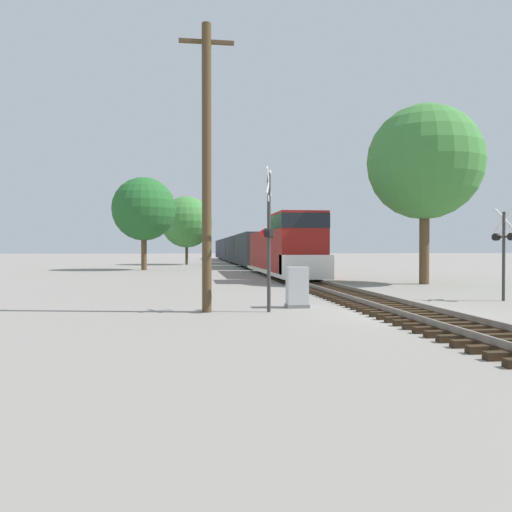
% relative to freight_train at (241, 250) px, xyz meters
% --- Properties ---
extents(ground_plane, '(400.00, 400.00, 0.00)m').
position_rel_freight_train_xyz_m(ground_plane, '(0.00, -51.50, -1.95)').
color(ground_plane, gray).
extents(rail_track_bed, '(2.60, 160.00, 0.31)m').
position_rel_freight_train_xyz_m(rail_track_bed, '(0.00, -51.50, -1.81)').
color(rail_track_bed, black).
rests_on(rail_track_bed, ground).
extents(freight_train, '(2.95, 78.47, 4.36)m').
position_rel_freight_train_xyz_m(freight_train, '(0.00, 0.00, 0.00)').
color(freight_train, maroon).
rests_on(freight_train, ground).
extents(crossing_signal_near, '(0.56, 1.01, 4.75)m').
position_rel_freight_train_xyz_m(crossing_signal_near, '(-4.22, -50.21, 0.63)').
color(crossing_signal_near, '#333333').
rests_on(crossing_signal_near, ground).
extents(crossing_signal_far, '(0.58, 1.00, 3.73)m').
position_rel_freight_train_xyz_m(crossing_signal_far, '(5.70, -47.99, 0.36)').
color(crossing_signal_far, '#333333').
rests_on(crossing_signal_far, ground).
extents(relay_cabinet, '(0.80, 0.60, 1.45)m').
position_rel_freight_train_xyz_m(relay_cabinet, '(-3.00, -49.13, -1.23)').
color(relay_cabinet, slate).
rests_on(relay_cabinet, ground).
extents(utility_pole, '(1.80, 0.31, 9.45)m').
position_rel_freight_train_xyz_m(utility_pole, '(-6.22, -49.99, 2.90)').
color(utility_pole, '#4C3A23').
rests_on(utility_pole, ground).
extents(tree_far_right, '(6.71, 6.71, 10.53)m').
position_rel_freight_train_xyz_m(tree_far_right, '(6.92, -38.66, 5.20)').
color(tree_far_right, brown).
rests_on(tree_far_right, ground).
extents(tree_mid_background, '(6.18, 6.18, 9.05)m').
position_rel_freight_train_xyz_m(tree_mid_background, '(-11.23, -16.73, 4.00)').
color(tree_mid_background, brown).
rests_on(tree_mid_background, ground).
extents(tree_deep_background, '(6.66, 6.66, 8.90)m').
position_rel_freight_train_xyz_m(tree_deep_background, '(-7.20, -0.94, 3.61)').
color(tree_deep_background, '#473521').
rests_on(tree_deep_background, ground).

